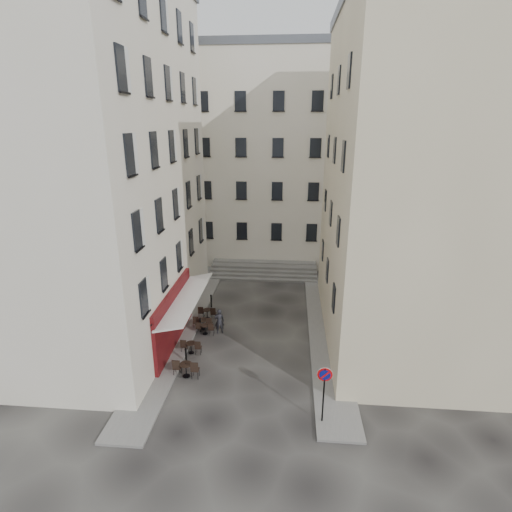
# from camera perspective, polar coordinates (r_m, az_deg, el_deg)

# --- Properties ---
(ground) EXTENTS (90.00, 90.00, 0.00)m
(ground) POSITION_cam_1_polar(r_m,az_deg,el_deg) (23.04, -1.16, -14.16)
(ground) COLOR black
(ground) RESTS_ON ground
(sidewalk_left) EXTENTS (2.00, 22.00, 0.12)m
(sidewalk_left) POSITION_cam_1_polar(r_m,az_deg,el_deg) (27.19, -9.83, -8.85)
(sidewalk_left) COLOR slate
(sidewalk_left) RESTS_ON ground
(sidewalk_right) EXTENTS (2.00, 18.00, 0.12)m
(sidewalk_right) POSITION_cam_1_polar(r_m,az_deg,el_deg) (25.59, 9.83, -10.70)
(sidewalk_right) COLOR slate
(sidewalk_right) RESTS_ON ground
(building_left) EXTENTS (12.20, 16.20, 20.60)m
(building_left) POSITION_cam_1_polar(r_m,az_deg,el_deg) (25.68, -25.09, 12.09)
(building_left) COLOR beige
(building_left) RESTS_ON ground
(building_right) EXTENTS (12.20, 14.20, 18.60)m
(building_right) POSITION_cam_1_polar(r_m,az_deg,el_deg) (24.44, 25.32, 9.43)
(building_right) COLOR #BDB08D
(building_right) RESTS_ON ground
(building_back) EXTENTS (18.20, 10.20, 18.60)m
(building_back) POSITION_cam_1_polar(r_m,az_deg,el_deg) (38.51, 0.33, 13.92)
(building_back) COLOR beige
(building_back) RESTS_ON ground
(cafe_storefront) EXTENTS (1.74, 7.30, 3.50)m
(cafe_storefront) POSITION_cam_1_polar(r_m,az_deg,el_deg) (23.75, -11.45, -8.28)
(cafe_storefront) COLOR #440910
(cafe_storefront) RESTS_ON ground
(stone_steps) EXTENTS (9.00, 3.15, 0.80)m
(stone_steps) POSITION_cam_1_polar(r_m,az_deg,el_deg) (34.11, 1.09, -2.10)
(stone_steps) COLOR #605E5B
(stone_steps) RESTS_ON ground
(bollard_near) EXTENTS (0.12, 0.12, 0.98)m
(bollard_near) POSITION_cam_1_polar(r_m,az_deg,el_deg) (22.48, -9.97, -13.82)
(bollard_near) COLOR black
(bollard_near) RESTS_ON ground
(bollard_mid) EXTENTS (0.12, 0.12, 0.98)m
(bollard_mid) POSITION_cam_1_polar(r_m,az_deg,el_deg) (25.40, -7.97, -9.64)
(bollard_mid) COLOR black
(bollard_mid) RESTS_ON ground
(bollard_far) EXTENTS (0.12, 0.12, 0.98)m
(bollard_far) POSITION_cam_1_polar(r_m,az_deg,el_deg) (28.45, -6.43, -6.33)
(bollard_far) COLOR black
(bollard_far) RESTS_ON ground
(no_parking_sign) EXTENTS (0.64, 0.10, 2.80)m
(no_parking_sign) POSITION_cam_1_polar(r_m,az_deg,el_deg) (17.87, 9.72, -17.67)
(no_parking_sign) COLOR black
(no_parking_sign) RESTS_ON ground
(bistro_table_a) EXTENTS (1.37, 0.64, 0.96)m
(bistro_table_a) POSITION_cam_1_polar(r_m,az_deg,el_deg) (21.52, -9.94, -15.53)
(bistro_table_a) COLOR black
(bistro_table_a) RESTS_ON ground
(bistro_table_b) EXTENTS (1.19, 0.56, 0.84)m
(bistro_table_b) POSITION_cam_1_polar(r_m,az_deg,el_deg) (23.39, -9.23, -12.65)
(bistro_table_b) COLOR black
(bistro_table_b) RESTS_ON ground
(bistro_table_c) EXTENTS (1.14, 0.54, 0.80)m
(bistro_table_c) POSITION_cam_1_polar(r_m,az_deg,el_deg) (25.15, -7.27, -10.20)
(bistro_table_c) COLOR black
(bistro_table_c) RESTS_ON ground
(bistro_table_d) EXTENTS (1.22, 0.57, 0.86)m
(bistro_table_d) POSITION_cam_1_polar(r_m,az_deg,el_deg) (25.73, -7.59, -9.45)
(bistro_table_d) COLOR black
(bistro_table_d) RESTS_ON ground
(bistro_table_e) EXTENTS (1.20, 0.56, 0.84)m
(bistro_table_e) POSITION_cam_1_polar(r_m,az_deg,el_deg) (26.96, -6.96, -8.06)
(bistro_table_e) COLOR black
(bistro_table_e) RESTS_ON ground
(pedestrian) EXTENTS (0.66, 0.50, 1.62)m
(pedestrian) POSITION_cam_1_polar(r_m,az_deg,el_deg) (25.03, -5.26, -9.24)
(pedestrian) COLOR black
(pedestrian) RESTS_ON ground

